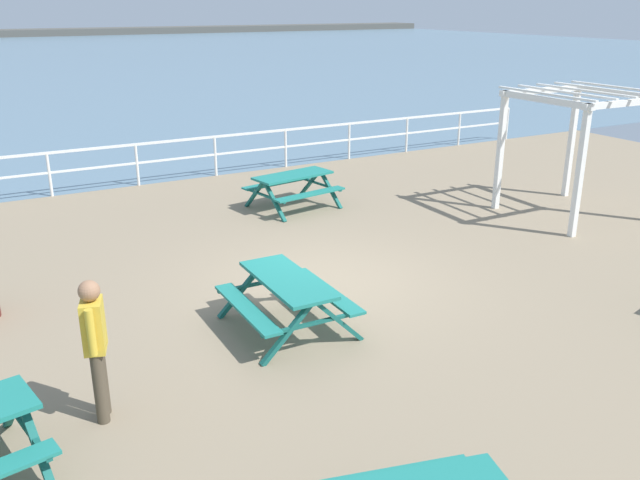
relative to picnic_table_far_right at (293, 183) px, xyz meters
The scene contains 7 objects.
ground_plane 4.41m from the picnic_table_far_right, 110.24° to the right, with size 30.00×24.00×0.20m, color gray.
sea_band 48.69m from the picnic_table_far_right, 91.77° to the left, with size 142.00×90.00×0.01m, color slate.
seaward_railing 3.97m from the picnic_table_far_right, 112.32° to the left, with size 23.07×0.07×1.08m.
picnic_table_far_right is the anchor object (origin of this frame).
picnic_table_seaward 5.99m from the picnic_table_far_right, 117.75° to the right, with size 1.56×1.82×0.80m.
visitor 8.37m from the picnic_table_far_right, 131.71° to the right, with size 0.31×0.51×1.66m.
lattice_pergola 6.25m from the picnic_table_far_right, 33.77° to the right, with size 2.47×2.59×2.70m.
Camera 1 is at (-5.07, -8.96, 4.40)m, focal length 37.63 mm.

